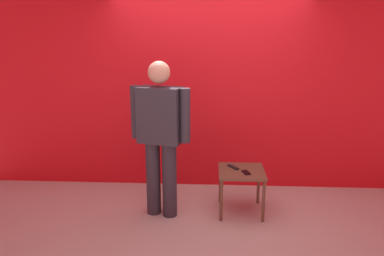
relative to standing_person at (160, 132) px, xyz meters
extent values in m
plane|color=#B7B2A8|center=(0.53, -0.39, -1.00)|extent=(12.00, 12.00, 0.00)
cube|color=red|center=(0.53, 0.95, 0.41)|extent=(6.23, 0.12, 2.83)
cylinder|color=#2D2D38|center=(-0.10, 0.03, -0.56)|extent=(0.20, 0.20, 0.88)
cylinder|color=#2D2D38|center=(0.10, -0.03, -0.56)|extent=(0.20, 0.20, 0.88)
cube|color=#2D2D38|center=(0.00, 0.00, 0.19)|extent=(0.52, 0.36, 0.62)
cube|color=silver|center=(0.03, 0.12, 0.23)|extent=(0.13, 0.05, 0.52)
cube|color=#B2333D|center=(0.03, 0.13, 0.21)|extent=(0.05, 0.02, 0.47)
cylinder|color=#2D2D38|center=(-0.28, 0.08, 0.21)|extent=(0.14, 0.14, 0.59)
cylinder|color=#2D2D38|center=(0.28, -0.08, 0.21)|extent=(0.14, 0.14, 0.59)
sphere|color=tan|center=(0.00, 0.00, 0.66)|extent=(0.24, 0.24, 0.24)
cube|color=brown|center=(0.93, 0.10, -0.49)|extent=(0.53, 0.53, 0.03)
cylinder|color=brown|center=(0.69, -0.13, -0.75)|extent=(0.04, 0.04, 0.50)
cylinder|color=brown|center=(1.16, -0.13, -0.75)|extent=(0.04, 0.04, 0.50)
cylinder|color=brown|center=(0.69, 0.34, -0.75)|extent=(0.04, 0.04, 0.50)
cylinder|color=brown|center=(1.16, 0.34, -0.75)|extent=(0.04, 0.04, 0.50)
cube|color=black|center=(0.97, 0.02, -0.47)|extent=(0.11, 0.16, 0.01)
cube|color=black|center=(0.83, 0.18, -0.46)|extent=(0.13, 0.16, 0.02)
camera|label=1|loc=(0.57, -3.98, 1.09)|focal=34.86mm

